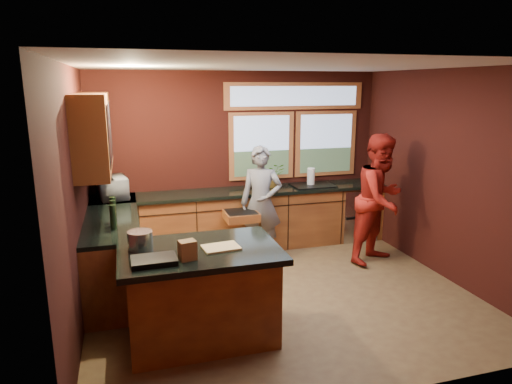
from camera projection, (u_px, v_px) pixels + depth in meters
name	position (u px, v px, depth m)	size (l,w,h in m)	color
floor	(281.00, 294.00, 5.59)	(4.50, 4.50, 0.00)	brown
room_shell	(225.00, 146.00, 5.31)	(4.52, 4.02, 2.71)	black
back_counter	(258.00, 218.00, 7.12)	(4.50, 0.64, 0.93)	#562714
left_counter	(113.00, 250.00, 5.74)	(0.64, 2.30, 0.93)	#562714
island	(201.00, 293.00, 4.53)	(1.55, 1.05, 0.95)	#562714
person_grey	(261.00, 203.00, 6.60)	(0.60, 0.40, 1.65)	slate
person_red	(381.00, 199.00, 6.43)	(0.90, 0.70, 1.84)	maroon
microwave	(113.00, 188.00, 6.40)	(0.55, 0.37, 0.31)	#999999
potted_plant	(273.00, 175.00, 7.09)	(0.34, 0.29, 0.37)	#999999
paper_towel	(311.00, 177.00, 7.22)	(0.12, 0.12, 0.28)	white
cutting_board	(221.00, 247.00, 4.43)	(0.35, 0.25, 0.02)	tan
stock_pot	(140.00, 240.00, 4.39)	(0.24, 0.24, 0.18)	#AEAEB3
paper_bag	(187.00, 250.00, 4.13)	(0.15, 0.12, 0.18)	brown
black_tray	(154.00, 260.00, 4.06)	(0.40, 0.28, 0.05)	black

